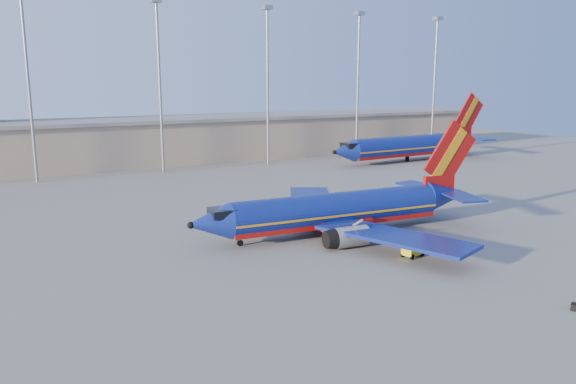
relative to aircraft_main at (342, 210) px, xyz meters
name	(u,v)px	position (x,y,z in m)	size (l,w,h in m)	color
ground	(330,232)	(-0.98, 0.75, -2.43)	(220.00, 220.00, 0.00)	slate
terminal_building	(220,137)	(9.02, 58.75, 1.89)	(122.00, 16.00, 8.50)	#9C896B
light_mast_row	(216,69)	(4.02, 46.75, 15.13)	(101.60, 1.60, 28.65)	gray
aircraft_main	(342,210)	(0.00, 0.00, 0.00)	(33.58, 32.25, 11.37)	navy
aircraft_second	(412,146)	(40.69, 37.59, 0.56)	(38.52, 14.98, 13.04)	navy
baggage_tug	(413,249)	(1.28, -9.71, -1.68)	(2.21, 1.62, 1.43)	yellow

